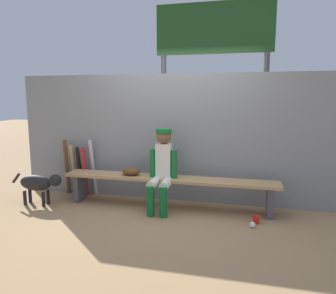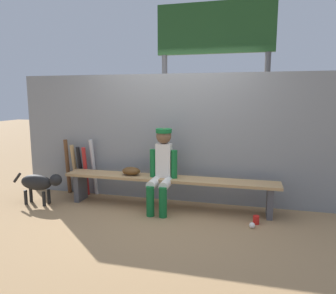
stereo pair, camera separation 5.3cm
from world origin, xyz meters
name	(u,v)px [view 1 (the left image)]	position (x,y,z in m)	size (l,w,h in m)	color
ground_plane	(168,208)	(0.00, 0.00, 0.00)	(30.00, 30.00, 0.00)	#9E7A51
chainlink_fence	(174,139)	(0.00, 0.38, 0.99)	(5.18, 0.03, 1.97)	gray
dugout_bench	(168,183)	(0.00, 0.00, 0.37)	(3.17, 0.36, 0.46)	tan
player_seated	(162,167)	(-0.06, -0.11, 0.64)	(0.41, 0.55, 1.18)	silver
baseball_glove	(131,171)	(-0.57, 0.00, 0.52)	(0.28, 0.20, 0.12)	#593819
bat_aluminum_silver	(93,168)	(-1.35, 0.29, 0.47)	(0.06, 0.06, 0.94)	#B7B7BC
bat_aluminum_red	(85,172)	(-1.46, 0.22, 0.41)	(0.06, 0.06, 0.83)	#B22323
bat_aluminum_black	(80,171)	(-1.59, 0.29, 0.41)	(0.06, 0.06, 0.82)	black
bat_wood_tan	(74,169)	(-1.70, 0.30, 0.42)	(0.06, 0.06, 0.85)	tan
bat_wood_dark	(67,167)	(-1.82, 0.26, 0.46)	(0.06, 0.06, 0.93)	brown
baseball	(253,225)	(1.21, -0.45, 0.04)	(0.07, 0.07, 0.07)	white
cup_on_ground	(256,219)	(1.26, -0.30, 0.06)	(0.08, 0.08, 0.11)	red
cup_on_bench	(155,173)	(-0.20, 0.01, 0.52)	(0.08, 0.08, 0.11)	#1E47AD
scoreboard	(217,49)	(0.53, 1.44, 2.46)	(2.33, 0.27, 3.49)	#3F3F42
dog	(39,183)	(-1.93, -0.34, 0.34)	(0.84, 0.20, 0.49)	black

